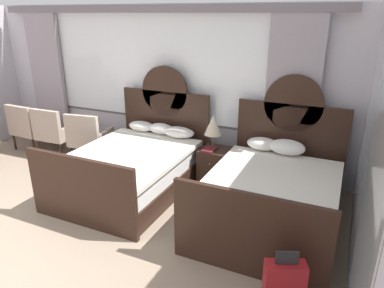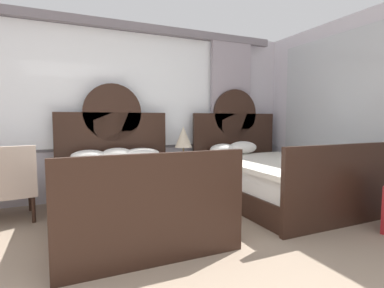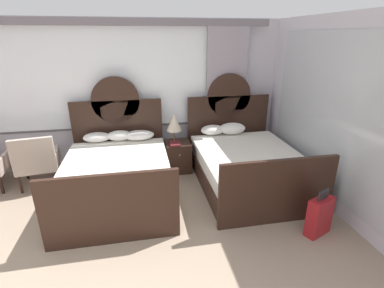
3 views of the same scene
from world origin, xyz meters
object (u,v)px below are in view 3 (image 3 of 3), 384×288
at_px(nightstand_between_beds, 178,156).
at_px(book_on_nightstand, 175,143).
at_px(bed_near_mirror, 245,163).
at_px(bed_near_window, 118,174).
at_px(table_lamp_on_nightstand, 174,122).
at_px(armchair_by_window_left, 37,160).
at_px(suitcase_on_floor, 319,216).

distance_m(nightstand_between_beds, book_on_nightstand, 0.32).
xyz_separation_m(bed_near_mirror, book_on_nightstand, (-1.13, 0.62, 0.21)).
xyz_separation_m(bed_near_window, book_on_nightstand, (0.99, 0.62, 0.21)).
height_order(nightstand_between_beds, table_lamp_on_nightstand, table_lamp_on_nightstand).
xyz_separation_m(nightstand_between_beds, book_on_nightstand, (-0.07, -0.09, 0.30)).
bearing_deg(book_on_nightstand, armchair_by_window_left, -178.50).
xyz_separation_m(bed_near_window, armchair_by_window_left, (-1.33, 0.56, 0.11)).
distance_m(bed_near_window, nightstand_between_beds, 1.28).
distance_m(book_on_nightstand, armchair_by_window_left, 2.32).
relative_size(bed_near_window, book_on_nightstand, 8.65).
distance_m(bed_near_mirror, table_lamp_on_nightstand, 1.45).
bearing_deg(armchair_by_window_left, bed_near_mirror, -9.23).
height_order(bed_near_window, suitcase_on_floor, bed_near_window).
relative_size(bed_near_mirror, book_on_nightstand, 8.65).
xyz_separation_m(nightstand_between_beds, armchair_by_window_left, (-2.39, -0.15, 0.19)).
height_order(bed_near_mirror, nightstand_between_beds, bed_near_mirror).
bearing_deg(table_lamp_on_nightstand, suitcase_on_floor, -54.72).
bearing_deg(table_lamp_on_nightstand, nightstand_between_beds, -14.82).
xyz_separation_m(table_lamp_on_nightstand, book_on_nightstand, (-0.01, -0.11, -0.36)).
relative_size(nightstand_between_beds, suitcase_on_floor, 0.87).
relative_size(table_lamp_on_nightstand, suitcase_on_floor, 0.85).
relative_size(bed_near_window, table_lamp_on_nightstand, 4.11).
bearing_deg(suitcase_on_floor, armchair_by_window_left, 152.39).
xyz_separation_m(table_lamp_on_nightstand, suitcase_on_floor, (1.56, -2.20, -0.68)).
xyz_separation_m(bed_near_mirror, suitcase_on_floor, (0.44, -1.47, -0.10)).
distance_m(bed_near_mirror, nightstand_between_beds, 1.28).
distance_m(bed_near_window, suitcase_on_floor, 2.96).
bearing_deg(bed_near_mirror, nightstand_between_beds, 146.04).
bearing_deg(bed_near_mirror, bed_near_window, 179.90).
bearing_deg(table_lamp_on_nightstand, book_on_nightstand, -96.56).
xyz_separation_m(bed_near_window, nightstand_between_beds, (1.06, 0.71, -0.08)).
xyz_separation_m(bed_near_mirror, table_lamp_on_nightstand, (-1.11, 0.73, 0.58)).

